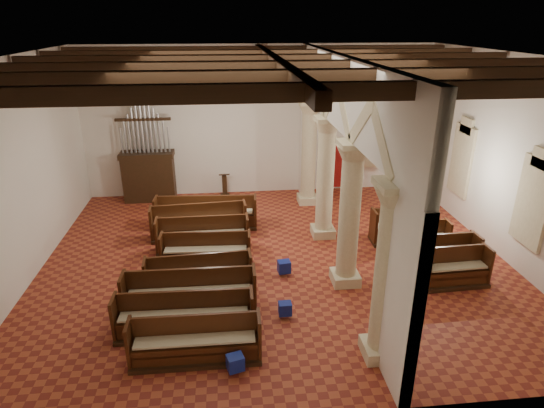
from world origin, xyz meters
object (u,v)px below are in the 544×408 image
Objects in this scene: lectern at (225,187)px; aisle_pew_0 at (454,272)px; processional_banner at (394,188)px; nave_pew_0 at (196,347)px; pipe_organ at (148,167)px.

aisle_pew_0 is at bearing -50.94° from lectern.
nave_pew_0 is (-7.22, -7.90, -0.47)m from processional_banner.
processional_banner is at bearing 85.25° from aisle_pew_0.
nave_pew_0 is at bearing -163.92° from aisle_pew_0.
pipe_organ is at bearing 103.73° from nave_pew_0.
lectern is at bearing -0.18° from pipe_organ.
lectern is at bearing 86.27° from nave_pew_0.
processional_banner reaches higher than aisle_pew_0.
processional_banner is at bearing -10.88° from pipe_organ.
processional_banner reaches higher than lectern.
aisle_pew_0 is (-0.24, -5.58, -0.45)m from processional_banner.
pipe_organ is 10.05m from nave_pew_0.
aisle_pew_0 is at bearing -38.62° from pipe_organ.
lectern is 9.74m from nave_pew_0.
pipe_organ is 3.15m from lectern.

